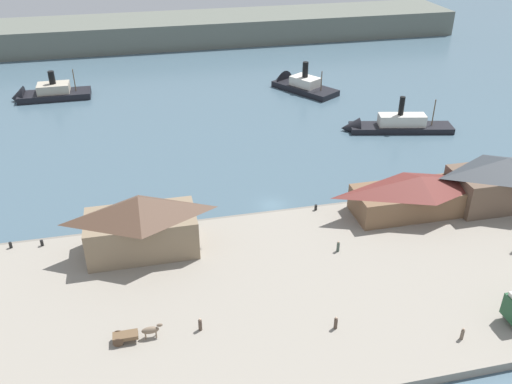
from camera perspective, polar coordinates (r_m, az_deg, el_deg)
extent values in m
plane|color=#476070|center=(90.82, 1.66, -1.40)|extent=(320.00, 320.00, 0.00)
cube|color=gray|center=(73.26, 5.96, -9.70)|extent=(110.00, 36.00, 1.20)
cube|color=slate|center=(87.59, 2.24, -2.31)|extent=(110.00, 0.80, 1.00)
cube|color=#847056|center=(78.19, -11.83, -4.23)|extent=(15.16, 7.88, 5.77)
pyramid|color=brown|center=(75.88, -12.17, -1.49)|extent=(15.47, 8.27, 2.99)
cube|color=brown|center=(89.63, 16.50, -0.76)|extent=(20.35, 7.36, 4.17)
pyramid|color=maroon|center=(88.16, 16.78, 0.97)|extent=(20.76, 7.73, 2.04)
cube|color=brown|center=(96.25, 24.26, 0.47)|extent=(16.16, 8.27, 5.83)
pyramid|color=#33383D|center=(94.52, 24.76, 2.61)|extent=(16.48, 8.69, 2.24)
cylinder|color=black|center=(73.92, 24.83, -11.39)|extent=(0.90, 0.18, 0.90)
cube|color=brown|center=(65.71, -13.50, -14.42)|extent=(2.84, 1.34, 0.50)
cylinder|color=#4C3828|center=(66.43, -14.24, -14.25)|extent=(1.20, 0.10, 1.20)
cylinder|color=#4C3828|center=(65.46, -14.23, -15.05)|extent=(1.20, 0.10, 1.20)
ellipsoid|color=#7A6651|center=(65.41, -11.00, -14.01)|extent=(2.00, 0.70, 0.90)
ellipsoid|color=#7A6651|center=(65.02, -10.06, -13.55)|extent=(0.70, 0.32, 0.44)
cylinder|color=#7A6651|center=(65.95, -10.42, -14.21)|extent=(0.16, 0.16, 1.00)
cylinder|color=#7A6651|center=(65.66, -10.40, -14.45)|extent=(0.16, 0.16, 1.00)
cylinder|color=#7A6651|center=(65.98, -11.49, -14.32)|extent=(0.16, 0.16, 1.00)
cylinder|color=#7A6651|center=(65.69, -11.48, -14.56)|extent=(0.16, 0.16, 1.00)
cylinder|color=#4C3D33|center=(66.27, 8.34, -13.44)|extent=(0.43, 0.43, 1.47)
sphere|color=#CCA889|center=(65.69, 8.40, -12.89)|extent=(0.27, 0.27, 0.27)
cylinder|color=#3D4C42|center=(78.40, 8.58, -5.71)|extent=(0.42, 0.42, 1.43)
sphere|color=#CCA889|center=(77.91, 8.63, -5.20)|extent=(0.26, 0.26, 0.26)
cylinder|color=#6B5B4C|center=(68.60, 20.77, -13.75)|extent=(0.40, 0.40, 1.38)
sphere|color=#CCA889|center=(68.07, 20.90, -13.25)|extent=(0.25, 0.25, 0.25)
cylinder|color=#4C3D33|center=(65.73, -5.86, -13.68)|extent=(0.43, 0.43, 1.48)
sphere|color=#CCA889|center=(65.14, -5.90, -13.12)|extent=(0.27, 0.27, 0.27)
cylinder|color=black|center=(85.90, -24.29, -5.09)|extent=(0.44, 0.44, 0.90)
cylinder|color=black|center=(87.56, 6.27, -1.62)|extent=(0.44, 0.44, 0.90)
cylinder|color=black|center=(84.63, -21.49, -4.98)|extent=(0.44, 0.44, 0.90)
cube|color=black|center=(146.06, -20.29, 9.47)|extent=(17.24, 6.44, 1.57)
cone|color=black|center=(147.45, -23.62, 9.00)|extent=(3.12, 5.75, 5.73)
cube|color=#B2A893|center=(145.47, -20.42, 10.16)|extent=(7.58, 4.98, 2.19)
cylinder|color=black|center=(144.68, -20.59, 11.15)|extent=(1.52, 1.52, 3.11)
cylinder|color=brown|center=(144.38, -18.49, 11.04)|extent=(0.24, 0.24, 5.43)
cube|color=black|center=(122.56, 14.90, 6.50)|extent=(22.49, 9.46, 1.24)
cone|color=black|center=(120.13, 9.82, 6.61)|extent=(4.80, 5.16, 4.42)
cube|color=silver|center=(121.88, 15.01, 7.29)|extent=(10.37, 5.25, 2.42)
cylinder|color=black|center=(120.62, 15.00, 8.70)|extent=(1.15, 1.15, 3.99)
cylinder|color=brown|center=(123.19, 18.10, 7.91)|extent=(0.24, 0.24, 5.81)
cube|color=black|center=(142.77, 5.14, 10.74)|extent=(15.05, 18.14, 1.47)
cone|color=black|center=(148.05, 2.53, 11.52)|extent=(6.84, 5.93, 6.14)
cube|color=silver|center=(142.18, 5.17, 11.45)|extent=(7.68, 8.34, 2.26)
cylinder|color=black|center=(141.34, 5.18, 12.64)|extent=(1.47, 1.47, 3.86)
cylinder|color=brown|center=(138.74, 6.86, 11.46)|extent=(0.24, 0.24, 4.90)
cube|color=#60665B|center=(191.12, -6.82, 16.56)|extent=(180.00, 24.00, 8.00)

